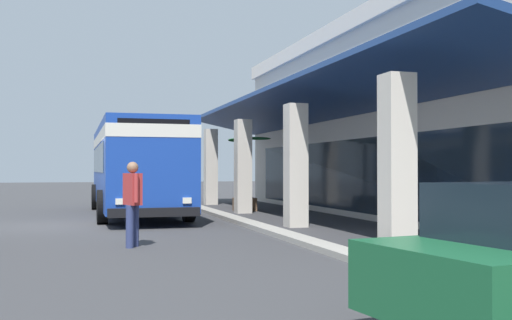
{
  "coord_description": "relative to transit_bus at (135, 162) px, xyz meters",
  "views": [
    {
      "loc": [
        18.15,
        0.35,
        1.6
      ],
      "look_at": [
        -1.43,
        6.14,
        1.91
      ],
      "focal_mm": 42.69,
      "sensor_mm": 36.0,
      "label": 1
    }
  ],
  "objects": [
    {
      "name": "potted_palm",
      "position": [
        -0.59,
        4.22,
        -1.1
      ],
      "size": [
        1.65,
        1.79,
        2.89
      ],
      "color": "brown",
      "rests_on": "ground"
    },
    {
      "name": "ground",
      "position": [
        3.84,
        5.64,
        -1.85
      ],
      "size": [
        120.0,
        120.0,
        0.0
      ],
      "primitive_type": "plane",
      "color": "#38383A"
    },
    {
      "name": "plaza_building",
      "position": [
        3.3,
        12.33,
        1.56
      ],
      "size": [
        22.6,
        14.62,
        6.82
      ],
      "color": "beige",
      "rests_on": "ground"
    },
    {
      "name": "pedestrian",
      "position": [
        9.28,
        -0.9,
        -0.86
      ],
      "size": [
        0.7,
        0.37,
        1.75
      ],
      "color": "navy",
      "rests_on": "ground"
    },
    {
      "name": "transit_bus",
      "position": [
        0.0,
        0.0,
        0.0
      ],
      "size": [
        11.21,
        2.86,
        3.34
      ],
      "color": "#193D9E",
      "rests_on": "ground"
    },
    {
      "name": "curb_strip",
      "position": [
        3.3,
        2.71,
        -1.79
      ],
      "size": [
        26.77,
        0.5,
        0.12
      ],
      "primitive_type": "cube",
      "color": "#9E998E",
      "rests_on": "ground"
    }
  ]
}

